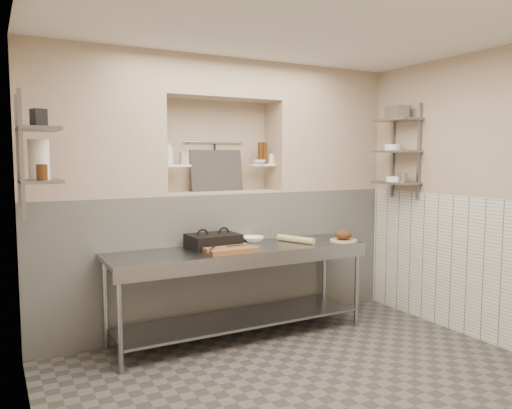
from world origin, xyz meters
TOP-DOWN VIEW (x-y plane):
  - floor at (0.00, 0.00)m, footprint 4.00×3.90m
  - ceiling at (0.00, 0.00)m, footprint 4.00×3.90m
  - wall_left at (-2.05, 0.00)m, footprint 0.10×3.90m
  - wall_right at (2.05, 0.00)m, footprint 0.10×3.90m
  - wall_back at (0.00, 2.00)m, footprint 4.00×0.10m
  - backwall_lower at (0.00, 1.75)m, footprint 4.00×0.40m
  - alcove_sill at (0.00, 1.75)m, footprint 1.30×0.40m
  - backwall_pillar_left at (-1.33, 1.75)m, footprint 1.35×0.40m
  - backwall_pillar_right at (1.33, 1.75)m, footprint 1.35×0.40m
  - backwall_header at (0.00, 1.75)m, footprint 1.30×0.40m
  - wainscot_left at (-1.99, 0.00)m, footprint 0.02×3.90m
  - wainscot_right at (1.99, 0.00)m, footprint 0.02×3.90m
  - alcove_shelf_left at (-0.50, 1.75)m, footprint 0.28×0.16m
  - alcove_shelf_right at (0.50, 1.75)m, footprint 0.28×0.16m
  - utensil_rail at (0.00, 1.92)m, footprint 0.70×0.02m
  - hanging_steel at (0.00, 1.90)m, footprint 0.02×0.02m
  - splash_panel at (0.00, 1.85)m, footprint 0.60×0.08m
  - shelf_rail_left_a at (-1.98, 1.25)m, footprint 0.03×0.03m
  - shelf_rail_left_b at (-1.98, 0.85)m, footprint 0.03×0.03m
  - wall_shelf_left_lower at (-1.84, 1.05)m, footprint 0.30×0.50m
  - wall_shelf_left_upper at (-1.84, 1.05)m, footprint 0.30×0.50m
  - shelf_rail_right_a at (1.98, 1.25)m, footprint 0.03×0.03m
  - shelf_rail_right_b at (1.98, 0.85)m, footprint 0.03×0.03m
  - wall_shelf_right_lower at (1.84, 1.05)m, footprint 0.30×0.50m
  - wall_shelf_right_mid at (1.84, 1.05)m, footprint 0.30×0.50m
  - wall_shelf_right_upper at (1.84, 1.05)m, footprint 0.30×0.50m
  - prep_table at (-0.05, 1.18)m, footprint 2.60×0.70m
  - panini_press at (-0.27, 1.33)m, footprint 0.50×0.37m
  - cutting_board at (-0.22, 1.07)m, footprint 0.48×0.34m
  - knife_blade at (-0.10, 1.07)m, footprint 0.29×0.05m
  - tongs at (-0.44, 0.98)m, footprint 0.17×0.22m
  - mixing_bowl at (0.23, 1.43)m, footprint 0.30×0.30m
  - rolling_pin at (0.60, 1.19)m, footprint 0.23×0.44m
  - bread_board at (1.09, 1.02)m, footprint 0.29×0.29m
  - bread_loaf at (1.09, 1.02)m, footprint 0.18×0.18m
  - bottle_soap at (-0.57, 1.74)m, footprint 0.12×0.12m
  - jar_alcove at (-0.41, 1.75)m, footprint 0.08×0.08m
  - bowl_alcove at (0.45, 1.70)m, footprint 0.18×0.18m
  - condiment_a at (0.53, 1.75)m, footprint 0.07×0.07m
  - condiment_b at (0.48, 1.74)m, footprint 0.06×0.06m
  - condiment_c at (0.64, 1.77)m, footprint 0.07×0.07m
  - jug_left at (-1.84, 1.09)m, footprint 0.15×0.15m
  - jar_left at (-1.84, 0.88)m, footprint 0.08×0.08m
  - box_left_upper at (-1.84, 0.97)m, footprint 0.12×0.12m
  - bowl_right at (1.84, 1.06)m, footprint 0.20×0.20m
  - canister_right at (1.84, 0.95)m, footprint 0.10×0.10m
  - bowl_right_mid at (1.84, 1.11)m, footprint 0.18×0.18m
  - basket_right at (1.84, 1.05)m, footprint 0.19×0.23m

SIDE VIEW (x-z plane):
  - floor at x=0.00m, z-range -0.10..0.00m
  - prep_table at x=-0.05m, z-range 0.19..1.09m
  - backwall_lower at x=0.00m, z-range 0.00..1.40m
  - wainscot_left at x=-1.99m, z-range 0.00..1.40m
  - wainscot_right at x=1.99m, z-range 0.00..1.40m
  - bread_board at x=1.09m, z-range 0.90..0.92m
  - cutting_board at x=-0.22m, z-range 0.90..0.94m
  - mixing_bowl at x=0.23m, z-range 0.90..0.96m
  - rolling_pin at x=0.60m, z-range 0.90..0.97m
  - knife_blade at x=-0.10m, z-range 0.95..0.95m
  - tongs at x=-0.44m, z-range 0.95..0.97m
  - panini_press at x=-0.27m, z-range 0.90..1.03m
  - bread_loaf at x=1.09m, z-range 0.92..1.02m
  - wall_left at x=-2.05m, z-range 0.00..2.80m
  - wall_right at x=2.05m, z-range 0.00..2.80m
  - wall_back at x=0.00m, z-range 0.00..2.80m
  - alcove_sill at x=0.00m, z-range 1.40..1.42m
  - wall_shelf_right_lower at x=1.84m, z-range 1.49..1.51m
  - bowl_right at x=1.84m, z-range 1.51..1.57m
  - canister_right at x=1.84m, z-range 1.51..1.61m
  - wall_shelf_left_lower at x=-1.84m, z-range 1.59..1.61m
  - splash_panel at x=0.00m, z-range 1.42..1.86m
  - jar_left at x=-1.84m, z-range 1.61..1.73m
  - alcove_shelf_left at x=-0.50m, z-range 1.69..1.71m
  - alcove_shelf_right at x=0.50m, z-range 1.69..1.71m
  - bowl_alcove at x=0.45m, z-range 1.71..1.76m
  - jug_left at x=-1.84m, z-range 1.61..1.92m
  - condiment_c at x=0.64m, z-range 1.71..1.82m
  - jar_alcove at x=-0.41m, z-range 1.71..1.83m
  - hanging_steel at x=0.00m, z-range 1.63..1.93m
  - shelf_rail_left_a at x=-1.98m, z-range 1.33..2.27m
  - shelf_rail_left_b at x=-1.98m, z-range 1.33..2.27m
  - condiment_b at x=0.48m, z-range 1.71..1.95m
  - condiment_a at x=0.53m, z-range 1.71..1.95m
  - bottle_soap at x=-0.57m, z-range 1.71..1.95m
  - shelf_rail_right_a at x=1.98m, z-range 1.33..2.38m
  - shelf_rail_right_b at x=1.98m, z-range 1.33..2.38m
  - wall_shelf_right_mid at x=1.84m, z-range 1.84..1.86m
  - bowl_right_mid at x=1.84m, z-range 1.86..1.93m
  - utensil_rail at x=0.00m, z-range 1.94..1.96m
  - wall_shelf_left_upper at x=-1.84m, z-range 1.99..2.01m
  - box_left_upper at x=-1.84m, z-range 2.01..2.15m
  - backwall_pillar_left at x=-1.33m, z-range 1.40..2.80m
  - backwall_pillar_right at x=1.33m, z-range 1.40..2.80m
  - wall_shelf_right_upper at x=1.84m, z-range 2.19..2.21m
  - basket_right at x=1.84m, z-range 2.21..2.35m
  - backwall_header at x=0.00m, z-range 2.40..2.80m
  - ceiling at x=0.00m, z-range 2.80..2.90m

